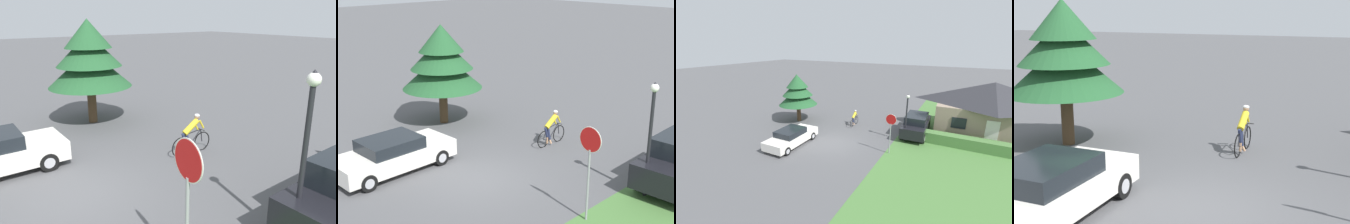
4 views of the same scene
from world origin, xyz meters
TOP-DOWN VIEW (x-y plane):
  - ground_plane at (0.00, 0.00)m, footprint 140.00×140.00m
  - sedan_left_lane at (-2.72, -1.72)m, footprint 1.95×4.61m
  - cyclist at (-0.33, 4.56)m, footprint 0.44×1.77m
  - conifer_tall_near at (-5.96, 3.10)m, footprint 3.80×3.80m

SIDE VIEW (x-z plane):
  - ground_plane at x=0.00m, z-range 0.00..0.00m
  - sedan_left_lane at x=-2.72m, z-range 0.00..1.33m
  - cyclist at x=-0.33m, z-range -0.04..1.46m
  - conifer_tall_near at x=-5.96m, z-range 0.64..5.42m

